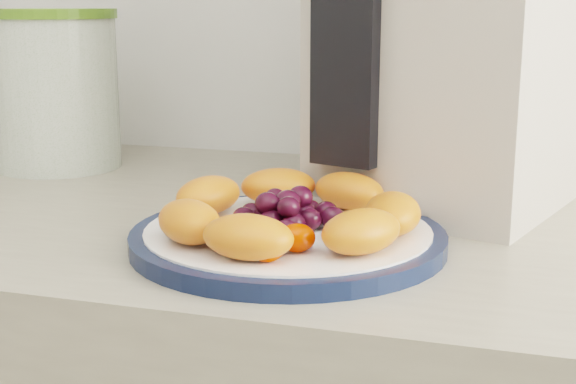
% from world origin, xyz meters
% --- Properties ---
extents(plate_rim, '(0.28, 0.28, 0.01)m').
position_xyz_m(plate_rim, '(0.07, 1.07, 0.91)').
color(plate_rim, '#111D3A').
rests_on(plate_rim, counter).
extents(plate_face, '(0.25, 0.25, 0.02)m').
position_xyz_m(plate_face, '(0.07, 1.07, 0.91)').
color(plate_face, white).
rests_on(plate_face, counter).
extents(canister, '(0.21, 0.21, 0.19)m').
position_xyz_m(canister, '(-0.32, 1.32, 1.00)').
color(canister, '#35581C').
rests_on(canister, counter).
extents(canister_lid, '(0.22, 0.22, 0.01)m').
position_xyz_m(canister_lid, '(-0.32, 1.32, 1.10)').
color(canister_lid, '#4D7422').
rests_on(canister_lid, canister).
extents(appliance_body, '(0.31, 0.36, 0.39)m').
position_xyz_m(appliance_body, '(0.20, 1.31, 1.09)').
color(appliance_body, '#B9B0A1').
rests_on(appliance_body, counter).
extents(appliance_panel, '(0.07, 0.04, 0.29)m').
position_xyz_m(appliance_panel, '(0.10, 1.17, 1.10)').
color(appliance_panel, black).
rests_on(appliance_panel, appliance_body).
extents(fruit_plate, '(0.24, 0.24, 0.04)m').
position_xyz_m(fruit_plate, '(0.07, 1.07, 0.93)').
color(fruit_plate, '#DC5A1D').
rests_on(fruit_plate, plate_face).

